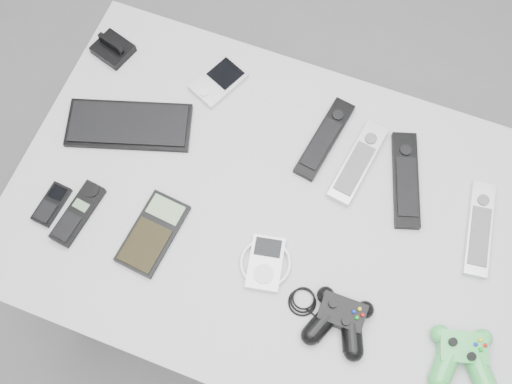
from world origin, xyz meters
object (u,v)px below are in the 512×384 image
(desk, at_px, (283,225))
(mobile_phone, at_px, (51,204))
(pda, at_px, (218,81))
(controller_black, at_px, (340,319))
(remote_black_a, at_px, (325,138))
(cordless_handset, at_px, (78,213))
(pda_keyboard, at_px, (129,125))
(controller_green, at_px, (463,355))
(remote_black_b, at_px, (406,179))
(calculator, at_px, (153,233))
(remote_silver_b, at_px, (479,229))
(remote_silver_a, at_px, (358,162))
(mp3_player, at_px, (265,263))

(desk, relative_size, mobile_phone, 12.34)
(pda, bearing_deg, controller_black, -20.72)
(remote_black_a, bearing_deg, pda, 178.36)
(desk, bearing_deg, cordless_handset, -159.10)
(controller_black, bearing_deg, desk, 135.75)
(pda_keyboard, bearing_deg, mobile_phone, -125.45)
(controller_black, relative_size, controller_green, 1.58)
(remote_black_a, relative_size, remote_black_b, 0.94)
(pda_keyboard, bearing_deg, pda, 32.52)
(remote_black_a, height_order, calculator, remote_black_a)
(pda_keyboard, height_order, calculator, same)
(pda, distance_m, remote_silver_b, 0.64)
(desk, distance_m, cordless_handset, 0.43)
(remote_silver_a, distance_m, calculator, 0.45)
(cordless_handset, bearing_deg, mp3_player, 12.95)
(remote_silver_a, height_order, remote_black_b, remote_silver_a)
(desk, bearing_deg, remote_black_b, 37.15)
(remote_black_a, relative_size, controller_black, 0.97)
(remote_silver_a, relative_size, calculator, 1.18)
(remote_silver_a, height_order, remote_silver_b, remote_silver_a)
(desk, distance_m, remote_black_a, 0.21)
(mp3_player, bearing_deg, remote_black_b, 40.73)
(remote_silver_b, relative_size, mp3_player, 1.83)
(mp3_player, bearing_deg, cordless_handset, 174.23)
(pda_keyboard, distance_m, remote_silver_a, 0.50)
(remote_black_b, distance_m, mp3_player, 0.34)
(desk, xyz_separation_m, remote_black_b, (0.21, 0.16, 0.08))
(pda, bearing_deg, remote_silver_a, 11.00)
(remote_silver_b, relative_size, calculator, 1.20)
(remote_silver_a, height_order, remote_black_a, remote_silver_a)
(remote_black_a, xyz_separation_m, controller_green, (0.38, -0.34, 0.01))
(pda, relative_size, calculator, 0.70)
(desk, xyz_separation_m, pda_keyboard, (-0.38, 0.07, 0.07))
(desk, relative_size, remote_black_b, 5.31)
(remote_silver_b, bearing_deg, remote_black_b, 155.24)
(pda_keyboard, height_order, remote_silver_b, remote_silver_b)
(pda, height_order, mp3_player, same)
(remote_black_a, bearing_deg, pda_keyboard, -154.67)
(mobile_phone, xyz_separation_m, cordless_handset, (0.06, 0.00, 0.00))
(remote_black_b, xyz_separation_m, calculator, (-0.45, -0.29, -0.00))
(calculator, bearing_deg, controller_black, 1.07)
(remote_black_a, bearing_deg, cordless_handset, -131.65)
(desk, bearing_deg, controller_green, -20.11)
(desk, relative_size, controller_green, 8.60)
(remote_black_a, height_order, remote_silver_b, same)
(mp3_player, bearing_deg, controller_black, -29.11)
(mp3_player, distance_m, controller_black, 0.18)
(remote_silver_a, bearing_deg, mobile_phone, -142.28)
(remote_silver_b, bearing_deg, desk, -171.72)
(pda_keyboard, bearing_deg, controller_green, -33.40)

